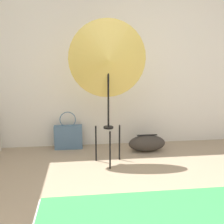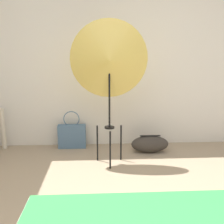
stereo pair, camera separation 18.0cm
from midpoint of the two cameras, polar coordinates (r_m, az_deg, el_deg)
The scene contains 4 objects.
wall_back at distance 3.80m, azimuth -2.99°, elevation 12.01°, with size 8.00×0.05×2.60m.
photo_umbrella at distance 3.06m, azimuth -2.54°, elevation 11.12°, with size 0.92×0.30×1.73m.
tote_bag at distance 3.82m, azimuth -10.81°, elevation -5.27°, with size 0.39×0.12×0.54m.
duffel_bag at distance 3.69m, azimuth 6.22°, elevation -6.79°, with size 0.52×0.23×0.24m.
Camera 1 is at (-0.34, -1.49, 1.33)m, focal length 42.00 mm.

